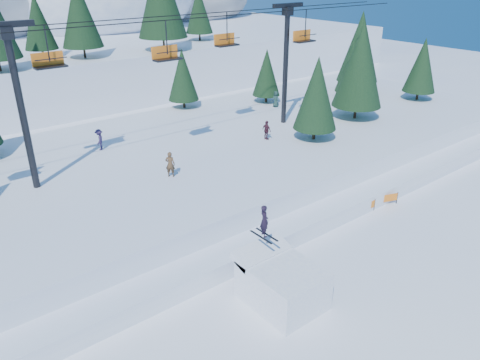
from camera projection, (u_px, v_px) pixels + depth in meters
ground at (339, 303)px, 23.80m from camera, size 160.00×160.00×0.00m
mid_shelf at (160, 170)px, 36.05m from camera, size 70.00×22.00×2.50m
berm at (241, 230)px, 29.25m from camera, size 70.00×6.00×1.10m
jump_kicker at (281, 282)px, 23.45m from camera, size 3.13×4.36×4.87m
chairlift at (158, 63)px, 33.02m from camera, size 46.29×3.21×10.28m
conifer_stand at (163, 97)px, 34.33m from camera, size 61.53×17.97×8.74m
distant_skiers at (144, 150)px, 34.19m from camera, size 34.37×10.00×1.79m
banner_near at (361, 209)px, 31.79m from camera, size 2.85×0.23×0.90m
banner_far at (381, 200)px, 33.07m from camera, size 2.70×0.99×0.90m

